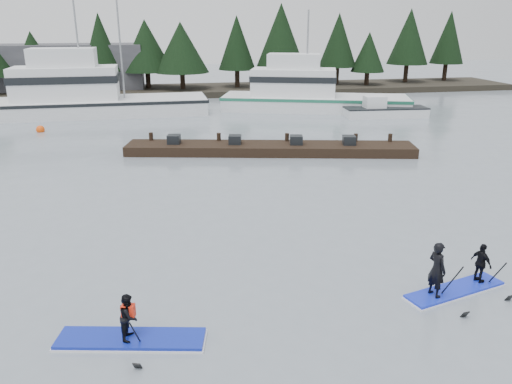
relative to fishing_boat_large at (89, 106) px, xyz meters
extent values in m
plane|color=gray|center=(9.05, -30.66, -0.76)|extent=(160.00, 160.00, 0.00)
cube|color=#2D281E|center=(9.05, 11.34, -0.46)|extent=(70.00, 8.00, 0.60)
cube|color=#4C4C51|center=(-4.95, 13.34, 1.74)|extent=(18.00, 6.00, 5.00)
cube|color=white|center=(0.55, 0.01, -0.64)|extent=(17.71, 5.18, 2.35)
cube|color=white|center=(-1.57, -0.02, 1.81)|extent=(7.99, 3.65, 2.55)
cylinder|color=gray|center=(-0.33, -0.01, 4.34)|extent=(0.14, 0.14, 7.60)
cube|color=white|center=(18.62, -1.12, -0.65)|extent=(16.09, 9.03, 2.21)
cube|color=white|center=(16.85, -0.54, 1.57)|extent=(7.61, 5.20, 2.21)
cylinder|color=gray|center=(17.88, -0.88, 3.89)|extent=(0.14, 0.14, 6.87)
cube|color=white|center=(23.18, -5.29, -0.38)|extent=(6.57, 2.38, 0.75)
cube|color=black|center=(11.71, -14.89, -0.48)|extent=(16.47, 5.58, 0.55)
sphere|color=#F64D0C|center=(-2.52, -6.21, -0.76)|extent=(0.57, 0.57, 0.57)
sphere|color=#F64D0C|center=(22.86, -2.76, -0.76)|extent=(0.48, 0.48, 0.48)
cube|color=#1123A5|center=(4.70, -31.70, -0.69)|extent=(3.56, 1.52, 0.13)
imported|color=black|center=(4.70, -31.70, -0.06)|extent=(0.53, 0.63, 1.14)
cube|color=#FF2D15|center=(4.70, -31.70, 0.08)|extent=(0.33, 0.26, 0.32)
cylinder|color=black|center=(4.90, -31.97, -0.52)|extent=(0.32, 0.82, 1.45)
cube|color=#152ACA|center=(13.51, -31.04, -0.70)|extent=(3.18, 1.50, 0.11)
imported|color=black|center=(12.73, -31.24, 0.13)|extent=(0.51, 0.65, 1.56)
cylinder|color=black|center=(13.03, -31.39, -0.31)|extent=(0.15, 0.94, 1.60)
imported|color=black|center=(14.38, -30.80, -0.06)|extent=(0.45, 0.74, 1.17)
cylinder|color=black|center=(14.68, -30.95, -0.53)|extent=(0.14, 0.86, 1.46)
camera|label=1|loc=(5.74, -42.09, 6.42)|focal=35.00mm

